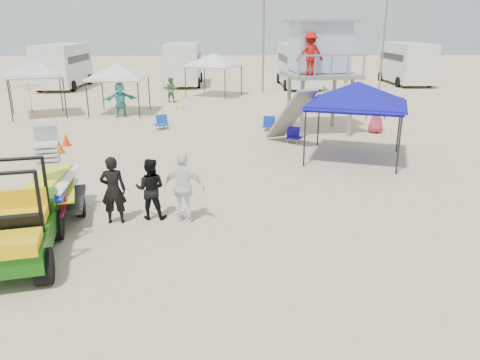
{
  "coord_description": "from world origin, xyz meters",
  "views": [
    {
      "loc": [
        0.14,
        -6.97,
        4.61
      ],
      "look_at": [
        0.5,
        3.0,
        1.3
      ],
      "focal_mm": 35.0,
      "sensor_mm": 36.0,
      "label": 1
    }
  ],
  "objects_px": {
    "utility_cart": "(12,220)",
    "man_left": "(113,190)",
    "surf_trailer": "(53,185)",
    "lifeguard_tower": "(319,51)",
    "canopy_blue": "(358,86)"
  },
  "relations": [
    {
      "from": "utility_cart",
      "to": "man_left",
      "type": "bearing_deg",
      "value": 53.22
    },
    {
      "from": "surf_trailer",
      "to": "man_left",
      "type": "bearing_deg",
      "value": -11.19
    },
    {
      "from": "surf_trailer",
      "to": "lifeguard_tower",
      "type": "relative_size",
      "value": 0.54
    },
    {
      "from": "lifeguard_tower",
      "to": "man_left",
      "type": "bearing_deg",
      "value": -123.87
    },
    {
      "from": "surf_trailer",
      "to": "man_left",
      "type": "relative_size",
      "value": 1.52
    },
    {
      "from": "canopy_blue",
      "to": "surf_trailer",
      "type": "bearing_deg",
      "value": -149.38
    },
    {
      "from": "man_left",
      "to": "canopy_blue",
      "type": "bearing_deg",
      "value": -146.52
    },
    {
      "from": "surf_trailer",
      "to": "canopy_blue",
      "type": "height_order",
      "value": "canopy_blue"
    },
    {
      "from": "surf_trailer",
      "to": "lifeguard_tower",
      "type": "xyz_separation_m",
      "value": [
        8.36,
        9.89,
        2.65
      ]
    },
    {
      "from": "surf_trailer",
      "to": "canopy_blue",
      "type": "bearing_deg",
      "value": 30.62
    },
    {
      "from": "canopy_blue",
      "to": "lifeguard_tower",
      "type": "bearing_deg",
      "value": 96.21
    },
    {
      "from": "surf_trailer",
      "to": "canopy_blue",
      "type": "relative_size",
      "value": 0.62
    },
    {
      "from": "utility_cart",
      "to": "surf_trailer",
      "type": "height_order",
      "value": "surf_trailer"
    },
    {
      "from": "man_left",
      "to": "utility_cart",
      "type": "bearing_deg",
      "value": 49.66
    },
    {
      "from": "surf_trailer",
      "to": "utility_cart",
      "type": "bearing_deg",
      "value": -90.17
    }
  ]
}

